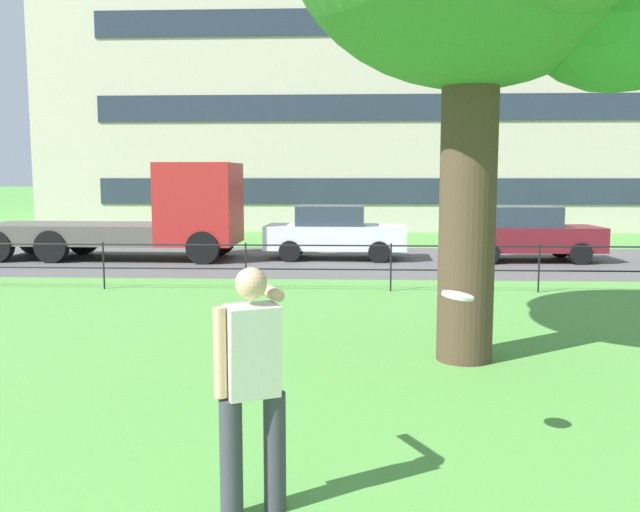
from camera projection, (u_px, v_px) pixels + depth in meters
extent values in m
cube|color=#565454|center=(274.00, 260.00, 19.12)|extent=(80.00, 6.96, 0.01)
cylinder|color=black|center=(104.00, 266.00, 14.22)|extent=(0.04, 0.04, 1.00)
cylinder|color=black|center=(246.00, 266.00, 14.08)|extent=(0.04, 0.04, 1.00)
cylinder|color=black|center=(391.00, 267.00, 13.94)|extent=(0.04, 0.04, 1.00)
cylinder|color=black|center=(539.00, 268.00, 13.79)|extent=(0.04, 0.04, 1.00)
cylinder|color=black|center=(246.00, 269.00, 14.09)|extent=(30.24, 0.03, 0.03)
cylinder|color=black|center=(245.00, 245.00, 14.03)|extent=(30.24, 0.03, 0.03)
cylinder|color=#4C3828|center=(468.00, 200.00, 8.55)|extent=(0.72, 0.72, 4.16)
cylinder|color=#383842|center=(231.00, 459.00, 4.66)|extent=(0.16, 0.16, 0.86)
cylinder|color=#383842|center=(275.00, 452.00, 4.79)|extent=(0.16, 0.16, 0.86)
cube|color=silver|center=(252.00, 351.00, 4.64)|extent=(0.44, 0.39, 0.65)
sphere|color=tan|center=(251.00, 283.00, 4.58)|extent=(0.22, 0.22, 0.22)
cylinder|color=tan|center=(265.00, 289.00, 4.96)|extent=(0.35, 0.60, 0.10)
cylinder|color=tan|center=(220.00, 353.00, 4.55)|extent=(0.09, 0.09, 0.62)
cylinder|color=white|center=(458.00, 296.00, 5.64)|extent=(0.33, 0.33, 0.07)
cube|color=#B22323|center=(200.00, 204.00, 19.19)|extent=(2.14, 2.33, 2.30)
cube|color=#283342|center=(231.00, 191.00, 19.09)|extent=(0.15, 1.84, 0.87)
cube|color=#56514C|center=(77.00, 233.00, 19.52)|extent=(5.24, 2.38, 0.56)
cylinder|color=black|center=(220.00, 240.00, 20.35)|extent=(0.90, 0.31, 0.90)
cylinder|color=black|center=(203.00, 248.00, 18.26)|extent=(0.90, 0.31, 0.90)
cylinder|color=black|center=(83.00, 239.00, 20.62)|extent=(0.90, 0.31, 0.90)
cylinder|color=black|center=(52.00, 247.00, 18.52)|extent=(0.90, 0.31, 0.90)
cylinder|color=black|center=(34.00, 239.00, 20.72)|extent=(0.90, 0.31, 0.90)
cube|color=silver|center=(336.00, 237.00, 19.40)|extent=(4.05, 1.82, 0.68)
cube|color=#2D3847|center=(331.00, 215.00, 19.34)|extent=(1.95, 1.58, 0.56)
cylinder|color=black|center=(379.00, 246.00, 20.14)|extent=(0.61, 0.22, 0.60)
cylinder|color=black|center=(379.00, 252.00, 18.54)|extent=(0.61, 0.22, 0.60)
cylinder|color=black|center=(296.00, 245.00, 20.33)|extent=(0.61, 0.22, 0.60)
cylinder|color=black|center=(290.00, 251.00, 18.74)|extent=(0.61, 0.22, 0.60)
cube|color=maroon|center=(526.00, 238.00, 18.93)|extent=(4.05, 1.82, 0.68)
cube|color=#2D3847|center=(522.00, 216.00, 18.86)|extent=(1.95, 1.58, 0.56)
cylinder|color=black|center=(560.00, 247.00, 19.75)|extent=(0.61, 0.22, 0.60)
cylinder|color=black|center=(580.00, 254.00, 18.15)|extent=(0.61, 0.22, 0.60)
cylinder|color=black|center=(475.00, 247.00, 19.79)|extent=(0.61, 0.22, 0.60)
cylinder|color=black|center=(488.00, 253.00, 18.19)|extent=(0.61, 0.22, 0.60)
cube|color=beige|center=(450.00, 51.00, 34.06)|extent=(37.44, 13.27, 17.37)
cube|color=#283342|center=(469.00, 191.00, 28.26)|extent=(31.45, 0.06, 1.10)
cube|color=#283342|center=(471.00, 107.00, 27.85)|extent=(31.45, 0.06, 1.10)
cube|color=#283342|center=(473.00, 20.00, 27.44)|extent=(31.45, 0.06, 1.10)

